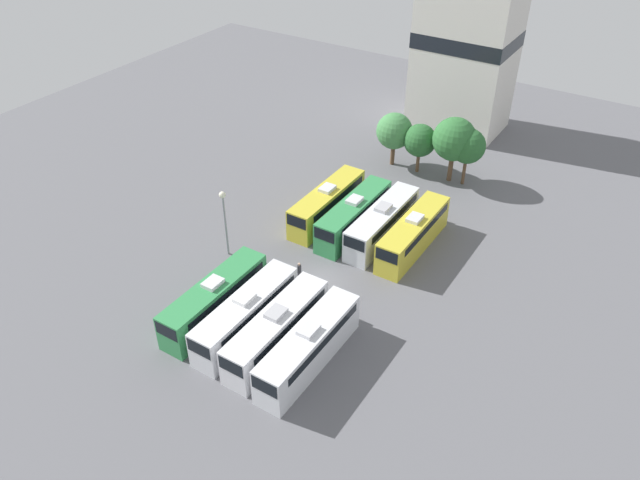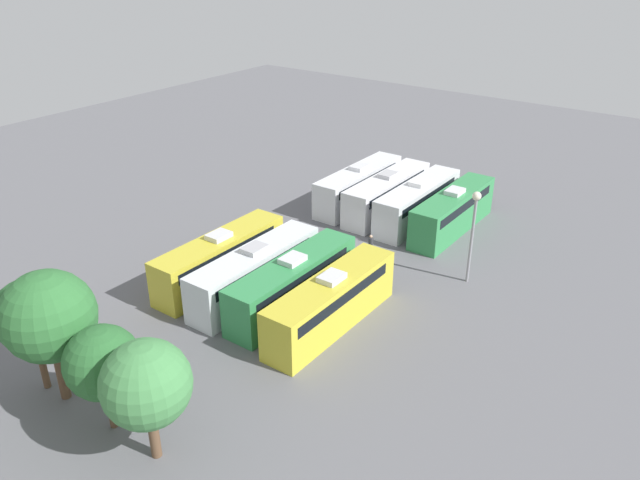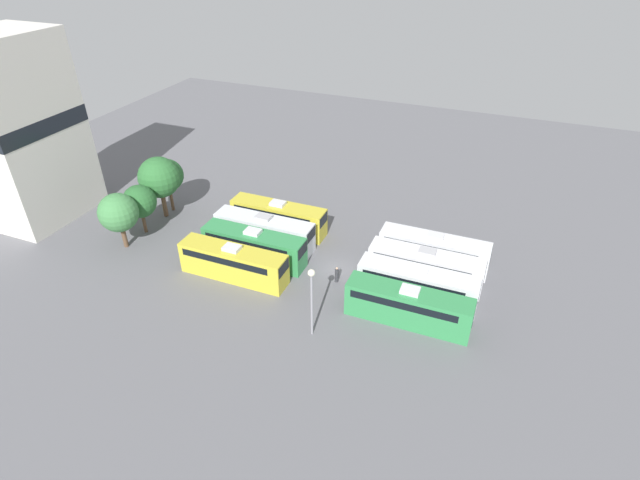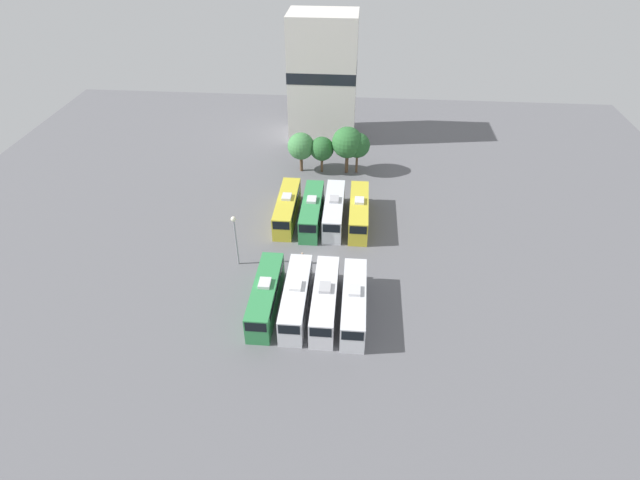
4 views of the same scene
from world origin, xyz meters
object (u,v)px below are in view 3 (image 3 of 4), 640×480
bus_4 (233,262)px  bus_6 (264,231)px  light_pole (312,291)px  tree_2 (159,178)px  bus_0 (408,305)px  tree_3 (167,175)px  bus_5 (254,245)px  tree_1 (140,202)px  bus_2 (425,266)px  worker_person (337,275)px  bus_3 (433,250)px  tree_0 (118,213)px  depot_building (21,131)px  bus_1 (417,284)px  bus_7 (278,216)px

bus_4 → bus_6: (6.26, -0.11, 0.00)m
light_pole → tree_2: bearing=63.4°
bus_0 → tree_3: size_ratio=1.68×
bus_5 → bus_6: size_ratio=1.00×
light_pole → tree_1: 25.04m
light_pole → tree_3: light_pole is taller
bus_2 → tree_3: size_ratio=1.68×
bus_4 → worker_person: size_ratio=6.51×
bus_2 → bus_4: (-6.34, 17.35, 0.00)m
bus_3 → bus_4: 19.89m
worker_person → tree_1: 23.30m
tree_2 → tree_1: bearing=-178.4°
bus_4 → tree_0: tree_0 is taller
depot_building → bus_1: bearing=-89.1°
bus_2 → bus_3: (3.04, -0.19, 0.00)m
bus_3 → tree_2: size_ratio=1.47×
light_pole → bus_0: bearing=-57.0°
light_pole → tree_1: bearing=71.2°
light_pole → bus_7: bearing=35.4°
bus_0 → tree_2: size_ratio=1.47×
bus_2 → light_pole: (-10.84, 7.19, 2.87)m
bus_3 → worker_person: bearing=128.3°
worker_person → tree_2: bearing=79.5°
bus_7 → light_pole: light_pole is taller
tree_3 → bus_4: bearing=-123.0°
bus_1 → bus_3: size_ratio=1.00×
bus_0 → bus_3: (9.31, -0.34, 0.00)m
bus_5 → depot_building: bearing=91.5°
tree_1 → bus_0: bearing=-96.5°
bus_6 → tree_2: size_ratio=1.47×
light_pole → tree_0: size_ratio=1.08×
bus_1 → tree_0: (-2.95, 30.82, 2.37)m
bus_0 → bus_7: same height
tree_3 → bus_6: bearing=-100.9°
bus_5 → bus_7: (6.20, 0.27, 0.00)m
bus_5 → depot_building: size_ratio=0.53×
bus_7 → tree_2: tree_2 is taller
bus_3 → light_pole: 15.98m
tree_2 → bus_1: bearing=-97.6°
bus_4 → worker_person: bus_4 is taller
bus_0 → bus_5: size_ratio=1.00×
light_pole → tree_2: tree_2 is taller
worker_person → tree_0: size_ratio=0.27×
tree_3 → bus_3: bearing=-89.2°
bus_2 → bus_7: same height
bus_6 → worker_person: (-3.17, -9.45, -1.01)m
bus_1 → bus_7: bearing=70.0°
bus_3 → light_pole: (-13.88, 7.37, 2.87)m
bus_1 → bus_5: (0.03, 16.81, 0.00)m
depot_building → tree_2: bearing=-70.4°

